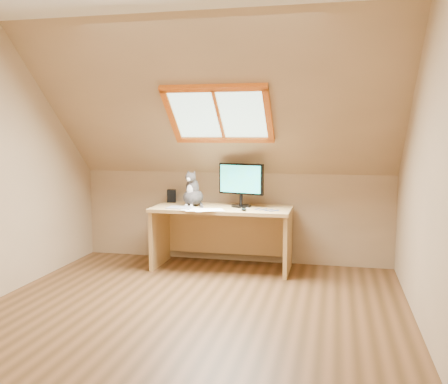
# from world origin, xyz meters

# --- Properties ---
(ground) EXTENTS (3.50, 3.50, 0.00)m
(ground) POSITION_xyz_m (0.00, 0.00, 0.00)
(ground) COLOR brown
(ground) RESTS_ON ground
(room_shell) EXTENTS (3.52, 3.52, 2.41)m
(room_shell) POSITION_xyz_m (0.00, -0.09, 1.43)
(room_shell) COLOR tan
(room_shell) RESTS_ON ground
(desk) EXTENTS (1.46, 0.64, 0.66)m
(desk) POSITION_xyz_m (-0.05, 1.44, 0.45)
(desk) COLOR tan
(desk) RESTS_ON ground
(monitor) EXTENTS (0.49, 0.21, 0.46)m
(monitor) POSITION_xyz_m (0.14, 1.44, 0.93)
(monitor) COLOR black
(monitor) RESTS_ON desk
(cat) EXTENTS (0.26, 0.29, 0.39)m
(cat) POSITION_xyz_m (-0.38, 1.41, 0.80)
(cat) COLOR #433E3B
(cat) RESTS_ON desk
(desk_speaker) EXTENTS (0.12, 0.12, 0.14)m
(desk_speaker) POSITION_xyz_m (-0.69, 1.63, 0.73)
(desk_speaker) COLOR black
(desk_speaker) RESTS_ON desk
(graphics_tablet) EXTENTS (0.27, 0.20, 0.01)m
(graphics_tablet) POSITION_xyz_m (-0.45, 1.21, 0.67)
(graphics_tablet) COLOR #B2B2B7
(graphics_tablet) RESTS_ON desk
(mouse) EXTENTS (0.08, 0.10, 0.03)m
(mouse) POSITION_xyz_m (0.22, 1.18, 0.68)
(mouse) COLOR black
(mouse) RESTS_ON desk
(papers) EXTENTS (0.35, 0.30, 0.01)m
(papers) POSITION_xyz_m (-0.16, 1.12, 0.67)
(papers) COLOR white
(papers) RESTS_ON desk
(cables) EXTENTS (0.51, 0.26, 0.01)m
(cables) POSITION_xyz_m (0.34, 1.26, 0.67)
(cables) COLOR silver
(cables) RESTS_ON desk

